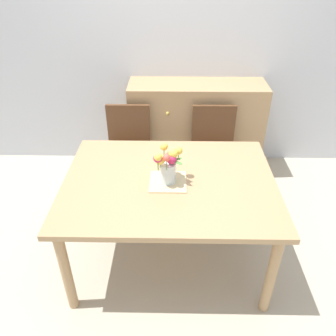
% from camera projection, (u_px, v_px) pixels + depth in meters
% --- Properties ---
extents(ground_plane, '(12.00, 12.00, 0.00)m').
position_uv_depth(ground_plane, '(169.00, 253.00, 2.84)').
color(ground_plane, '#B7AD99').
extents(back_wall, '(7.00, 0.10, 2.80)m').
position_uv_depth(back_wall, '(172.00, 36.00, 3.40)').
color(back_wall, silver).
rests_on(back_wall, ground_plane).
extents(dining_table, '(1.52, 1.15, 0.76)m').
position_uv_depth(dining_table, '(169.00, 189.00, 2.47)').
color(dining_table, tan).
rests_on(dining_table, ground_plane).
extents(chair_left, '(0.42, 0.42, 0.90)m').
position_uv_depth(chair_left, '(128.00, 145.00, 3.32)').
color(chair_left, brown).
rests_on(chair_left, ground_plane).
extents(chair_right, '(0.42, 0.42, 0.90)m').
position_uv_depth(chair_right, '(213.00, 146.00, 3.31)').
color(chair_right, brown).
rests_on(chair_right, ground_plane).
extents(dresser, '(1.40, 0.47, 1.00)m').
position_uv_depth(dresser, '(196.00, 128.00, 3.67)').
color(dresser, tan).
rests_on(dresser, ground_plane).
extents(placemat, '(0.26, 0.26, 0.01)m').
position_uv_depth(placemat, '(168.00, 182.00, 2.40)').
color(placemat, '#CCB789').
rests_on(placemat, dining_table).
extents(flower_vase, '(0.20, 0.21, 0.27)m').
position_uv_depth(flower_vase, '(167.00, 164.00, 2.31)').
color(flower_vase, silver).
rests_on(flower_vase, placemat).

